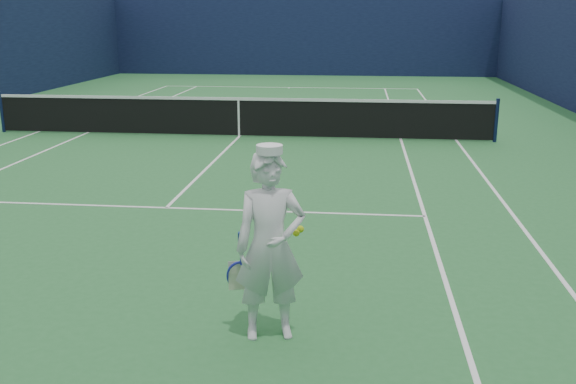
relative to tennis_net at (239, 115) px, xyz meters
The scene contains 5 objects.
ground 0.55m from the tennis_net, ahead, with size 80.00×80.00×0.00m, color #276832.
court_markings 0.55m from the tennis_net, ahead, with size 11.03×23.83×0.01m.
windscreen_fence 1.45m from the tennis_net, ahead, with size 20.12×36.12×4.00m.
tennis_net is the anchor object (origin of this frame).
tennis_player 10.69m from the tennis_net, 77.78° to the right, with size 0.85×0.59×1.88m.
Camera 1 is at (3.06, -16.04, 2.99)m, focal length 40.00 mm.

